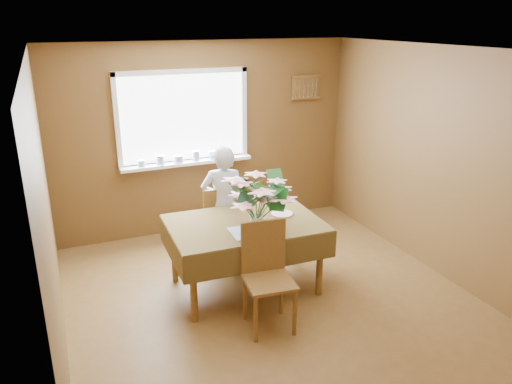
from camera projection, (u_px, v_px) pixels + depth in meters
name	position (u px, v px, depth m)	size (l,w,h in m)	color
floor	(277.00, 306.00, 5.05)	(4.50, 4.50, 0.00)	brown
ceiling	(281.00, 50.00, 4.22)	(4.50, 4.50, 0.00)	white
wall_back	(206.00, 139.00, 6.59)	(4.00, 4.00, 0.00)	brown
wall_front	(458.00, 316.00, 2.68)	(4.00, 4.00, 0.00)	brown
wall_left	(48.00, 222.00, 3.90)	(4.50, 4.50, 0.00)	brown
wall_right	(447.00, 166.00, 5.37)	(4.50, 4.50, 0.00)	brown
window_assembly	(185.00, 134.00, 6.40)	(1.72, 0.20, 1.22)	white
spoon_rack	(306.00, 87.00, 6.89)	(0.44, 0.05, 0.33)	brown
dining_table	(245.00, 230.00, 5.19)	(1.60, 1.12, 0.77)	brown
chair_far	(217.00, 219.00, 5.94)	(0.40, 0.40, 0.91)	brown
chair_near	(267.00, 271.00, 4.62)	(0.48, 0.48, 1.00)	brown
seated_woman	(223.00, 204.00, 5.81)	(0.51, 0.34, 1.41)	white
flower_bouquet	(256.00, 198.00, 4.82)	(0.64, 0.64, 0.55)	white
side_plate	(282.00, 214.00, 5.36)	(0.23, 0.23, 0.01)	white
table_knife	(272.00, 227.00, 5.02)	(0.02, 0.20, 0.00)	silver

